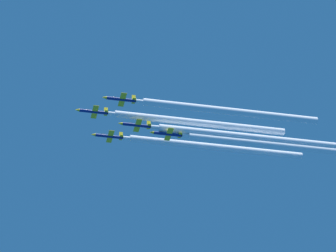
# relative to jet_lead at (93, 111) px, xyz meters

# --- Properties ---
(jet_lead) EXTENTS (8.88, 12.93, 3.11)m
(jet_lead) POSITION_rel_jet_lead_xyz_m (0.00, 0.00, 0.00)
(jet_lead) COLOR navy
(jet_left_wingman) EXTENTS (8.88, 12.93, 3.11)m
(jet_left_wingman) POSITION_rel_jet_lead_xyz_m (-13.09, -8.53, -2.03)
(jet_left_wingman) COLOR navy
(jet_right_wingman) EXTENTS (8.88, 12.93, 3.11)m
(jet_right_wingman) POSITION_rel_jet_lead_xyz_m (13.01, -7.79, -2.00)
(jet_right_wingman) COLOR navy
(jet_slot) EXTENTS (8.88, 12.93, 3.11)m
(jet_slot) POSITION_rel_jet_lead_xyz_m (-0.76, -16.35, -4.50)
(jet_slot) COLOR navy
(jet_high_trail) EXTENTS (8.88, 12.93, 3.11)m
(jet_high_trail) POSITION_rel_jet_lead_xyz_m (-0.37, -28.40, -6.74)
(jet_high_trail) COLOR navy
(smoke_trail_lead) EXTENTS (2.69, 69.18, 2.69)m
(smoke_trail_lead) POSITION_rel_jet_lead_xyz_m (-0.00, -40.46, -0.03)
(smoke_trail_lead) COLOR white
(smoke_trail_left_wingman) EXTENTS (2.69, 69.38, 2.69)m
(smoke_trail_left_wingman) POSITION_rel_jet_lead_xyz_m (-13.09, -49.09, -2.06)
(smoke_trail_left_wingman) COLOR white
(smoke_trail_right_wingman) EXTENTS (2.69, 72.56, 2.69)m
(smoke_trail_right_wingman) POSITION_rel_jet_lead_xyz_m (13.01, -49.94, -2.03)
(smoke_trail_right_wingman) COLOR white
(smoke_trail_slot) EXTENTS (2.69, 81.64, 2.69)m
(smoke_trail_slot) POSITION_rel_jet_lead_xyz_m (-0.76, -63.04, -4.53)
(smoke_trail_slot) COLOR white
(smoke_trail_high_trail) EXTENTS (2.69, 71.14, 2.69)m
(smoke_trail_high_trail) POSITION_rel_jet_lead_xyz_m (-0.37, -69.84, -6.77)
(smoke_trail_high_trail) COLOR white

